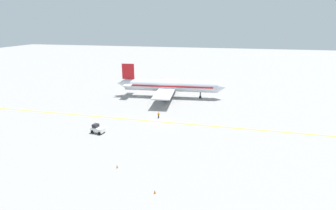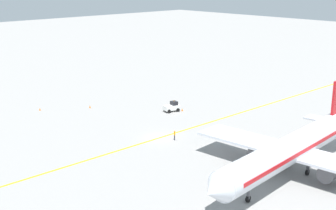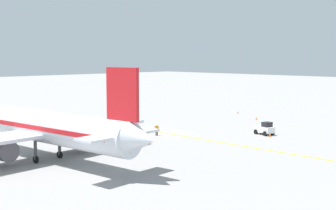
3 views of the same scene
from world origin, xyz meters
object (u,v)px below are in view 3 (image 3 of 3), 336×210
(traffic_cone_by_wingtip, at_px, (270,135))
(ground_crew_worker, at_px, (157,130))
(airplane_at_gate, at_px, (39,126))
(baggage_tug_white, at_px, (265,129))
(traffic_cone_near_nose, at_px, (256,118))
(traffic_cone_mid_apron, at_px, (238,112))

(traffic_cone_by_wingtip, bearing_deg, ground_crew_worker, 131.10)
(airplane_at_gate, bearing_deg, baggage_tug_white, -15.76)
(ground_crew_worker, bearing_deg, traffic_cone_near_nose, -1.36)
(traffic_cone_mid_apron, height_order, traffic_cone_by_wingtip, same)
(ground_crew_worker, xyz_separation_m, traffic_cone_mid_apron, (29.83, 7.43, -0.63))
(ground_crew_worker, bearing_deg, traffic_cone_mid_apron, 13.99)
(traffic_cone_mid_apron, bearing_deg, traffic_cone_near_nose, -122.89)
(baggage_tug_white, bearing_deg, traffic_cone_by_wingtip, -124.36)
(baggage_tug_white, distance_m, traffic_cone_near_nose, 16.28)
(airplane_at_gate, xyz_separation_m, ground_crew_worker, (20.06, 1.71, -2.80))
(traffic_cone_mid_apron, bearing_deg, ground_crew_worker, -166.01)
(airplane_at_gate, distance_m, ground_crew_worker, 20.33)
(baggage_tug_white, xyz_separation_m, traffic_cone_by_wingtip, (-1.13, -1.65, -0.63))
(traffic_cone_near_nose, bearing_deg, traffic_cone_by_wingtip, -139.53)
(baggage_tug_white, height_order, traffic_cone_by_wingtip, baggage_tug_white)
(baggage_tug_white, bearing_deg, traffic_cone_mid_apron, 45.44)
(baggage_tug_white, relative_size, ground_crew_worker, 1.94)
(baggage_tug_white, relative_size, traffic_cone_by_wingtip, 5.93)
(traffic_cone_near_nose, bearing_deg, ground_crew_worker, 178.64)
(airplane_at_gate, bearing_deg, ground_crew_worker, 4.88)
(airplane_at_gate, bearing_deg, traffic_cone_near_nose, 1.44)
(airplane_at_gate, height_order, traffic_cone_by_wingtip, airplane_at_gate)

